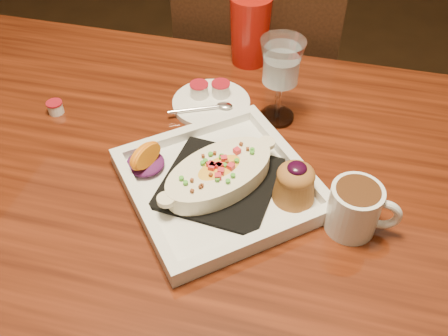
% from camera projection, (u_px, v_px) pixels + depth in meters
% --- Properties ---
extents(table, '(1.50, 0.90, 0.75)m').
position_uv_depth(table, '(194.00, 223.00, 0.90)').
color(table, maroon).
rests_on(table, floor).
extents(chair_far, '(0.42, 0.42, 0.93)m').
position_uv_depth(chair_far, '(259.00, 90.00, 1.44)').
color(chair_far, black).
rests_on(chair_far, floor).
extents(plate, '(0.40, 0.40, 0.08)m').
position_uv_depth(plate, '(226.00, 179.00, 0.81)').
color(plate, white).
rests_on(plate, table).
extents(coffee_mug, '(0.11, 0.08, 0.08)m').
position_uv_depth(coffee_mug, '(356.00, 208.00, 0.74)').
color(coffee_mug, white).
rests_on(coffee_mug, table).
extents(goblet, '(0.08, 0.08, 0.17)m').
position_uv_depth(goblet, '(281.00, 67.00, 0.88)').
color(goblet, silver).
rests_on(goblet, table).
extents(saucer, '(0.15, 0.15, 0.10)m').
position_uv_depth(saucer, '(210.00, 101.00, 0.98)').
color(saucer, white).
rests_on(saucer, table).
extents(creamer_loose, '(0.03, 0.03, 0.02)m').
position_uv_depth(creamer_loose, '(55.00, 107.00, 0.96)').
color(creamer_loose, silver).
rests_on(creamer_loose, table).
extents(red_tumbler, '(0.09, 0.09, 0.15)m').
position_uv_depth(red_tumbler, '(250.00, 30.00, 1.05)').
color(red_tumbler, '#A0130B').
rests_on(red_tumbler, table).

